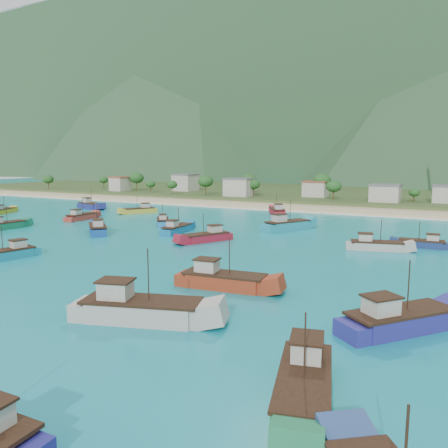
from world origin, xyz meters
The scene contains 25 objects.
ground centered at (0.00, 0.00, 0.00)m, with size 600.00×600.00×0.00m, color #0D7F97.
beach centered at (0.00, 79.00, 0.00)m, with size 400.00×18.00×1.20m, color beige.
land centered at (0.00, 140.00, 0.00)m, with size 400.00×110.00×2.40m, color #385123.
surf_line centered at (0.00, 69.50, 0.00)m, with size 400.00×2.50×0.08m, color white.
mountains centered at (-18.31, 403.81, 106.83)m, with size 1520.00×440.00×260.00m.
village centered at (11.37, 102.88, 4.66)m, with size 210.35×29.41×7.30m.
vegetation centered at (-11.93, 103.77, 5.33)m, with size 271.50×25.81×9.18m.
boat_2 centered at (-20.24, 11.74, 0.75)m, with size 9.98×9.52×6.29m.
boat_3 centered at (-39.38, 25.51, 0.66)m, with size 3.67×9.97×5.77m.
boat_4 centered at (38.74, -30.59, 0.78)m, with size 5.83×11.36×6.44m.
boat_5 centered at (42.72, -15.78, 0.85)m, with size 10.02×11.11×6.84m.
boat_6 centered at (34.81, 20.99, 0.64)m, with size 10.01×5.22×5.67m.
boat_7 centered at (5.10, 14.35, 0.69)m, with size 7.20×10.32×5.94m.
boat_8 centered at (22.38, -11.35, 0.81)m, with size 11.54×4.62×6.63m.
boat_12 centered at (-35.32, 44.30, 0.66)m, with size 7.44×9.89×5.78m.
boat_15 centered at (13.50, 35.22, 0.90)m, with size 8.82×12.25×7.09m.
boat_17 centered at (-69.93, 24.74, 0.57)m, with size 5.82×9.35×5.32m.
boat_18 centered at (20.56, -24.72, 0.97)m, with size 13.21×7.47×7.49m.
boat_20 centered at (-42.77, 5.93, 0.67)m, with size 3.38×10.03×5.85m.
boat_21 centered at (1.40, 60.36, 0.76)m, with size 8.23×10.81×6.33m.
boat_22 centered at (-14.95, -13.13, 0.61)m, with size 4.58×9.68×5.51m.
boat_24 centered at (-15.74, 28.83, 0.58)m, with size 7.54×8.84×5.34m.
boat_27 centered at (-5.71, 20.16, 0.66)m, with size 3.69×9.97×5.77m.
boat_28 centered at (41.76, 27.37, 0.52)m, with size 8.66×3.15×5.02m.
boat_30 centered at (-57.65, 46.90, 0.82)m, with size 11.76×6.32×6.67m.
Camera 1 is at (46.58, -56.16, 15.13)m, focal length 35.00 mm.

